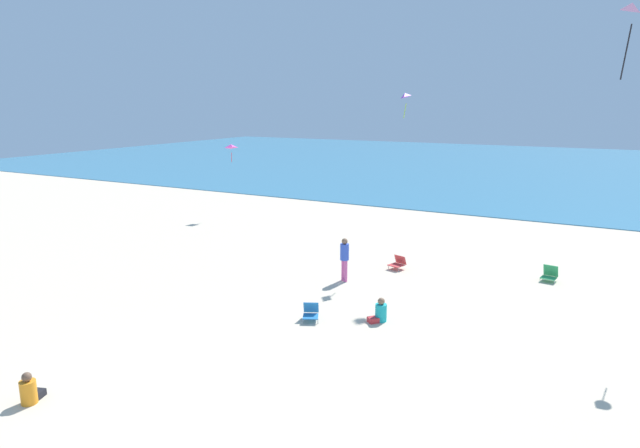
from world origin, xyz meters
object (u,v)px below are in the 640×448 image
beach_chair_mid_beach (311,312)px  person_2 (380,313)px  person_0 (30,391)px  kite_pink (632,9)px  beach_chair_far_right (550,274)px  kite_magenta (231,146)px  kite_purple (405,95)px  person_1 (345,256)px  beach_chair_near_camera (398,263)px

beach_chair_mid_beach → person_2: bearing=90.2°
person_0 → kite_pink: 15.77m
beach_chair_far_right → beach_chair_mid_beach: size_ratio=0.85×
beach_chair_far_right → kite_magenta: bearing=-95.0°
beach_chair_mid_beach → kite_magenta: bearing=-160.6°
beach_chair_mid_beach → kite_purple: (0.21, 7.69, 6.96)m
person_1 → kite_magenta: kite_magenta is taller
person_0 → kite_pink: (11.61, 6.41, 8.54)m
beach_chair_far_right → person_0: person_0 is taller
person_0 → person_1: (2.57, 11.72, 0.72)m
kite_pink → person_1: bearing=149.6°
person_1 → person_2: 4.31m
person_2 → beach_chair_mid_beach: bearing=-25.0°
person_2 → kite_purple: size_ratio=0.74×
beach_chair_near_camera → person_2: 5.91m
beach_chair_far_right → person_2: 8.29m
person_0 → beach_chair_near_camera: bearing=-34.2°
beach_chair_mid_beach → person_0: size_ratio=1.00×
person_1 → kite_magenta: (-11.81, 8.41, 3.32)m
beach_chair_far_right → kite_pink: bearing=19.9°
kite_purple → kite_pink: bearing=-47.8°
beach_chair_near_camera → beach_chair_far_right: bearing=120.2°
beach_chair_mid_beach → kite_purple: bearing=152.7°
beach_chair_far_right → kite_purple: (-6.17, -0.33, 6.95)m
person_1 → kite_purple: 7.22m
person_1 → kite_magenta: 14.87m
kite_purple → kite_magenta: bearing=159.2°
person_0 → kite_pink: size_ratio=0.50×
beach_chair_near_camera → kite_purple: kite_purple is taller
kite_purple → beach_chair_far_right: bearing=3.1°
person_1 → kite_purple: bearing=-158.0°
beach_chair_mid_beach → beach_chair_near_camera: bearing=150.0°
person_2 → kite_pink: (6.22, -2.13, 8.54)m
person_0 → kite_purple: 17.13m
beach_chair_near_camera → kite_pink: (7.73, -7.84, 8.56)m
person_1 → person_2: size_ratio=2.20×
beach_chair_near_camera → kite_pink: bearing=62.1°
person_1 → beach_chair_far_right: bearing=156.3°
person_1 → beach_chair_near_camera: bearing=-169.2°
beach_chair_far_right → person_1: person_1 is taller
kite_purple → person_0: bearing=-103.2°
person_0 → kite_magenta: kite_magenta is taller
person_2 → kite_magenta: 19.10m
kite_magenta → kite_pink: kite_pink is taller
person_0 → kite_purple: (3.59, 15.25, 6.94)m
beach_chair_mid_beach → kite_purple: size_ratio=0.73×
beach_chair_near_camera → kite_purple: (-0.29, 1.00, 6.96)m
person_2 → kite_purple: bearing=-125.9°
person_0 → kite_magenta: size_ratio=0.69×
beach_chair_far_right → kite_pink: size_ratio=0.43×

